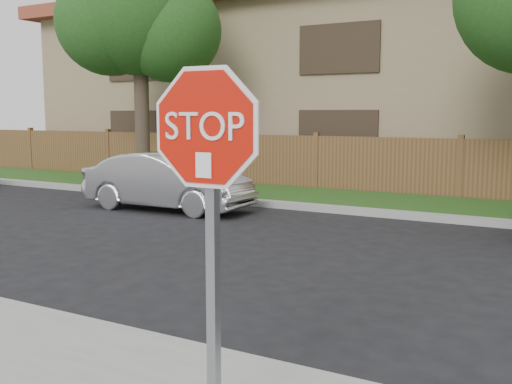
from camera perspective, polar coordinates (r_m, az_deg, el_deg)
The scene contains 8 objects.
ground at distance 5.78m, azimuth -4.20°, elevation -15.26°, with size 90.00×90.00×0.00m, color black.
far_curb at distance 13.10m, azimuth 16.04°, elevation -2.30°, with size 70.00×0.30×0.15m, color gray.
grass_strip at distance 14.69m, azimuth 17.56°, elevation -1.38°, with size 70.00×3.00×0.12m, color #1E4714.
fence at distance 16.16m, azimuth 18.86°, elevation 1.99°, with size 70.00×0.12×1.60m, color brown.
apartment_building at distance 21.67m, azimuth 22.01°, elevation 10.37°, with size 35.20×9.20×7.20m.
tree_left at distance 18.65m, azimuth -11.27°, elevation 16.56°, with size 4.80×3.90×7.78m.
stop_sign at distance 3.58m, azimuth -4.60°, elevation 1.01°, with size 1.01×0.13×2.55m.
sedan_left at distance 14.02m, azimuth -8.40°, elevation 0.99°, with size 1.41×4.06×1.34m, color #ABABAF.
Camera 1 is at (2.98, -4.42, 2.23)m, focal length 42.00 mm.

